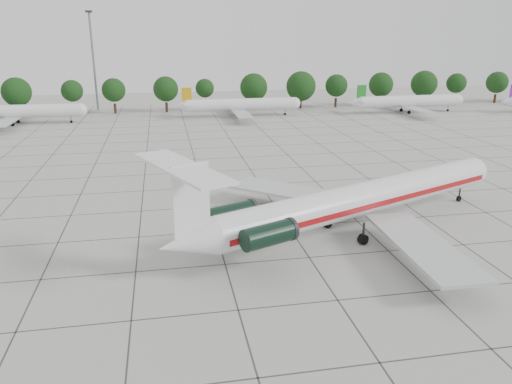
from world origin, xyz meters
TOP-DOWN VIEW (x-y plane):
  - ground at (0.00, 0.00)m, footprint 260.00×260.00m
  - apron_joints at (0.00, 15.00)m, footprint 170.00×170.00m
  - main_airliner at (5.71, -3.23)m, footprint 42.20×31.74m
  - bg_airliner_b at (-45.32, 72.38)m, footprint 28.24×27.20m
  - bg_airliner_c at (6.39, 74.01)m, footprint 28.24×27.20m
  - bg_airliner_d at (50.51, 72.10)m, footprint 28.24×27.20m
  - tree_line at (-11.68, 85.00)m, footprint 249.86×8.44m
  - floodlight_mast at (-30.00, 92.00)m, footprint 1.60×1.60m

SIDE VIEW (x-z plane):
  - ground at x=0.00m, z-range 0.00..0.00m
  - apron_joints at x=0.00m, z-range 0.00..0.02m
  - bg_airliner_b at x=-45.32m, z-range -0.79..6.61m
  - bg_airliner_c at x=6.39m, z-range -0.79..6.61m
  - bg_airliner_d at x=50.51m, z-range -0.79..6.61m
  - main_airliner at x=5.71m, z-range -1.51..8.80m
  - tree_line at x=-11.68m, z-range 0.87..11.09m
  - floodlight_mast at x=-30.00m, z-range 1.56..27.01m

